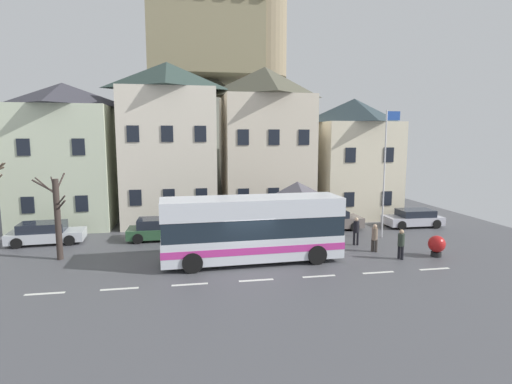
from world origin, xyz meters
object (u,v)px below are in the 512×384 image
(hilltop_castle, at_px, (206,126))
(townhouse_01, at_px, (169,144))
(pedestrian_03, at_px, (401,243))
(bare_tree_00, at_px, (57,217))
(public_bench, at_px, (309,225))
(pedestrian_00, at_px, (375,237))
(transit_bus, at_px, (252,230))
(bus_shelter, at_px, (297,192))
(parked_car_02, at_px, (161,229))
(parked_car_01, at_px, (46,233))
(flagpole, at_px, (386,166))
(townhouse_02, at_px, (265,144))
(parked_car_00, at_px, (329,220))
(parked_car_03, at_px, (413,218))
(townhouse_03, at_px, (353,158))
(pedestrian_01, at_px, (356,229))
(pedestrian_02, at_px, (334,230))
(townhouse_00, at_px, (66,155))
(harbour_buoy, at_px, (437,245))

(hilltop_castle, bearing_deg, townhouse_01, -101.78)
(pedestrian_03, xyz_separation_m, bare_tree_00, (-17.95, 3.20, 1.41))
(public_bench, bearing_deg, pedestrian_00, -68.98)
(transit_bus, bearing_deg, townhouse_01, 110.87)
(bus_shelter, height_order, pedestrian_00, bus_shelter)
(pedestrian_00, xyz_separation_m, public_bench, (-2.10, 5.48, -0.38))
(pedestrian_00, bearing_deg, public_bench, 111.02)
(hilltop_castle, distance_m, transit_bus, 29.74)
(bus_shelter, height_order, parked_car_02, bus_shelter)
(parked_car_01, relative_size, flagpole, 0.54)
(townhouse_02, relative_size, flagpole, 1.45)
(parked_car_00, distance_m, public_bench, 1.65)
(townhouse_02, bearing_deg, public_bench, -68.19)
(parked_car_02, relative_size, flagpole, 0.52)
(parked_car_03, bearing_deg, flagpole, 36.24)
(hilltop_castle, bearing_deg, public_bench, -76.16)
(townhouse_03, bearing_deg, bus_shelter, -134.33)
(pedestrian_01, distance_m, pedestrian_02, 1.45)
(pedestrian_01, bearing_deg, public_bench, 112.80)
(townhouse_00, xyz_separation_m, hilltop_castle, (11.24, 17.70, 2.57))
(transit_bus, height_order, bus_shelter, bus_shelter)
(hilltop_castle, bearing_deg, pedestrian_02, -77.70)
(townhouse_03, xyz_separation_m, pedestrian_00, (-3.13, -10.55, -3.93))
(townhouse_00, height_order, harbour_buoy, townhouse_00)
(townhouse_02, bearing_deg, pedestrian_00, -68.59)
(townhouse_03, height_order, pedestrian_02, townhouse_03)
(townhouse_02, xyz_separation_m, parked_car_02, (-7.89, -5.74, -5.26))
(parked_car_01, xyz_separation_m, parked_car_02, (6.93, -0.27, 0.02))
(pedestrian_03, height_order, bare_tree_00, bare_tree_00)
(public_bench, xyz_separation_m, bare_tree_00, (-15.12, -3.86, 1.86))
(parked_car_00, relative_size, parked_car_03, 1.08)
(townhouse_01, xyz_separation_m, parked_car_01, (-7.40, -4.77, -5.29))
(townhouse_00, relative_size, hilltop_castle, 0.26)
(parked_car_03, xyz_separation_m, pedestrian_01, (-6.28, -4.10, 0.38))
(parked_car_03, height_order, public_bench, parked_car_03)
(townhouse_03, distance_m, transit_bus, 15.47)
(pedestrian_02, relative_size, bare_tree_00, 0.37)
(townhouse_00, bearing_deg, flagpole, -20.49)
(transit_bus, height_order, pedestrian_03, transit_bus)
(pedestrian_01, xyz_separation_m, harbour_buoy, (3.35, -3.01, -0.34))
(townhouse_03, bearing_deg, pedestrian_02, -118.99)
(parked_car_03, bearing_deg, townhouse_01, -13.22)
(pedestrian_01, bearing_deg, parked_car_02, 163.37)
(pedestrian_03, bearing_deg, bus_shelter, 128.42)
(townhouse_02, bearing_deg, bare_tree_00, -144.95)
(harbour_buoy, bearing_deg, flagpole, 100.94)
(parked_car_01, bearing_deg, pedestrian_00, -19.25)
(pedestrian_02, height_order, pedestrian_03, pedestrian_02)
(transit_bus, height_order, harbour_buoy, transit_bus)
(townhouse_02, distance_m, harbour_buoy, 15.10)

